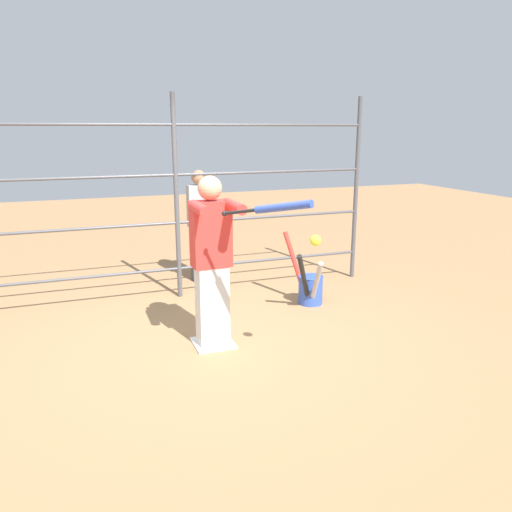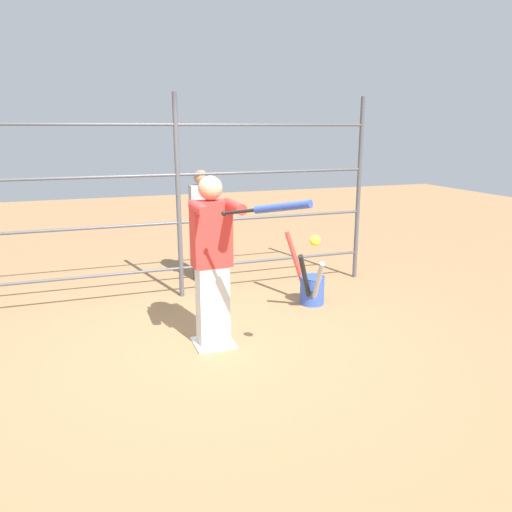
# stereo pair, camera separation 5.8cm
# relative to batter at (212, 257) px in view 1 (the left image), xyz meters

# --- Properties ---
(ground_plane) EXTENTS (24.00, 24.00, 0.00)m
(ground_plane) POSITION_rel_batter_xyz_m (0.00, -0.02, -0.93)
(ground_plane) COLOR #9E754C
(home_plate) EXTENTS (0.40, 0.40, 0.02)m
(home_plate) POSITION_rel_batter_xyz_m (0.00, -0.02, -0.92)
(home_plate) COLOR white
(home_plate) RESTS_ON ground
(fence_backstop) EXTENTS (5.26, 0.06, 2.58)m
(fence_backstop) POSITION_rel_batter_xyz_m (0.00, -1.62, 0.36)
(fence_backstop) COLOR #4C4C51
(fence_backstop) RESTS_ON ground
(batter) EXTENTS (0.44, 0.58, 1.72)m
(batter) POSITION_rel_batter_xyz_m (0.00, 0.00, 0.00)
(batter) COLOR silver
(batter) RESTS_ON ground
(baseball_bat_swinging) EXTENTS (0.54, 0.77, 0.22)m
(baseball_bat_swinging) POSITION_rel_batter_xyz_m (-0.30, 0.88, 0.60)
(baseball_bat_swinging) COLOR black
(softball_in_flight) EXTENTS (0.10, 0.10, 0.10)m
(softball_in_flight) POSITION_rel_batter_xyz_m (-0.66, 0.90, 0.30)
(softball_in_flight) COLOR yellow
(bat_bucket) EXTENTS (0.52, 0.94, 0.88)m
(bat_bucket) POSITION_rel_batter_xyz_m (-1.46, -0.76, -0.70)
(bat_bucket) COLOR #3351B2
(bat_bucket) RESTS_ON ground
(bystander_behind_fence) EXTENTS (0.33, 0.20, 1.59)m
(bystander_behind_fence) POSITION_rel_batter_xyz_m (-0.45, -2.25, -0.10)
(bystander_behind_fence) COLOR #3F3F47
(bystander_behind_fence) RESTS_ON ground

